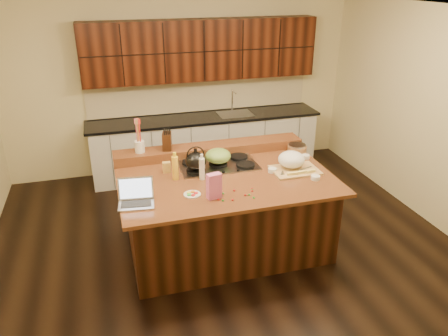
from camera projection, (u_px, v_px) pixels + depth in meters
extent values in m
cube|color=black|center=(225.00, 245.00, 5.32)|extent=(5.50, 5.00, 0.01)
cube|color=silver|center=(225.00, 9.00, 4.20)|extent=(5.50, 5.00, 0.01)
cube|color=beige|center=(181.00, 87.00, 6.96)|extent=(5.50, 0.01, 2.70)
cube|color=beige|center=(344.00, 285.00, 2.57)|extent=(5.50, 0.01, 2.70)
cube|color=beige|center=(436.00, 119.00, 5.46)|extent=(0.01, 5.00, 2.70)
cube|color=black|center=(225.00, 213.00, 5.13)|extent=(2.22, 1.42, 0.88)
cube|color=black|center=(225.00, 178.00, 4.95)|extent=(2.40, 1.60, 0.04)
cube|color=black|center=(210.00, 149.00, 5.53)|extent=(2.40, 0.30, 0.12)
cube|color=gray|center=(218.00, 165.00, 5.20)|extent=(0.92, 0.52, 0.02)
cylinder|color=black|center=(191.00, 162.00, 5.23)|extent=(0.22, 0.22, 0.03)
cylinder|color=black|center=(239.00, 157.00, 5.38)|extent=(0.22, 0.22, 0.03)
cylinder|color=black|center=(196.00, 171.00, 5.00)|extent=(0.22, 0.22, 0.03)
cylinder|color=black|center=(246.00, 165.00, 5.15)|extent=(0.22, 0.22, 0.03)
cylinder|color=black|center=(218.00, 164.00, 5.19)|extent=(0.22, 0.22, 0.03)
cube|color=silver|center=(206.00, 145.00, 7.11)|extent=(3.60, 0.62, 0.90)
cube|color=black|center=(205.00, 118.00, 6.91)|extent=(3.70, 0.66, 0.04)
cube|color=gray|center=(235.00, 114.00, 7.03)|extent=(0.55, 0.42, 0.01)
cylinder|color=gray|center=(232.00, 100.00, 7.12)|extent=(0.02, 0.02, 0.36)
cube|color=black|center=(202.00, 50.00, 6.62)|extent=(3.60, 0.34, 0.90)
cube|color=beige|center=(200.00, 96.00, 7.07)|extent=(3.60, 0.03, 0.50)
ellipsoid|color=black|center=(196.00, 161.00, 4.95)|extent=(0.31, 0.31, 0.21)
ellipsoid|color=olive|center=(218.00, 156.00, 5.15)|extent=(0.37, 0.37, 0.17)
cube|color=#B7B7BC|center=(136.00, 205.00, 4.32)|extent=(0.38, 0.28, 0.02)
cube|color=black|center=(136.00, 204.00, 4.31)|extent=(0.31, 0.18, 0.00)
cube|color=#B7B7BC|center=(136.00, 188.00, 4.37)|extent=(0.36, 0.11, 0.23)
cube|color=silver|center=(136.00, 188.00, 4.37)|extent=(0.32, 0.09, 0.19)
cylinder|color=yellow|center=(175.00, 168.00, 4.81)|extent=(0.08, 0.08, 0.27)
cylinder|color=silver|center=(202.00, 169.00, 4.82)|extent=(0.07, 0.07, 0.25)
cube|color=tan|center=(295.00, 170.00, 5.05)|extent=(0.53, 0.39, 0.02)
ellipsoid|color=white|center=(291.00, 159.00, 5.07)|extent=(0.31, 0.31, 0.19)
cube|color=#EDD872|center=(292.00, 174.00, 4.91)|extent=(0.12, 0.03, 0.03)
cube|color=#EDD872|center=(301.00, 172.00, 4.94)|extent=(0.12, 0.03, 0.03)
cube|color=#EDD872|center=(311.00, 171.00, 4.97)|extent=(0.12, 0.03, 0.03)
cylinder|color=gray|center=(305.00, 168.00, 5.06)|extent=(0.20, 0.08, 0.01)
cylinder|color=white|center=(315.00, 177.00, 4.85)|extent=(0.12, 0.12, 0.04)
cylinder|color=white|center=(305.00, 157.00, 5.40)|extent=(0.12, 0.12, 0.04)
cylinder|color=white|center=(272.00, 170.00, 5.03)|extent=(0.12, 0.12, 0.04)
cylinder|color=#996B3F|center=(297.00, 149.00, 5.57)|extent=(0.31, 0.31, 0.09)
cone|color=silver|center=(283.00, 173.00, 4.93)|extent=(0.09, 0.09, 0.07)
cube|color=#D3639E|center=(214.00, 186.00, 4.41)|extent=(0.16, 0.11, 0.27)
cylinder|color=white|center=(192.00, 194.00, 4.52)|extent=(0.22, 0.22, 0.01)
cube|color=#BD9642|center=(167.00, 167.00, 5.01)|extent=(0.09, 0.07, 0.13)
cylinder|color=white|center=(140.00, 147.00, 5.25)|extent=(0.14, 0.14, 0.14)
cube|color=black|center=(167.00, 141.00, 5.32)|extent=(0.14, 0.19, 0.21)
ellipsoid|color=red|center=(216.00, 194.00, 4.52)|extent=(0.02, 0.02, 0.02)
ellipsoid|color=#198C26|center=(254.00, 198.00, 4.45)|extent=(0.02, 0.02, 0.02)
ellipsoid|color=red|center=(245.00, 195.00, 4.50)|extent=(0.02, 0.02, 0.02)
ellipsoid|color=#198C26|center=(223.00, 201.00, 4.39)|extent=(0.02, 0.02, 0.02)
ellipsoid|color=red|center=(233.00, 200.00, 4.40)|extent=(0.02, 0.02, 0.02)
ellipsoid|color=#198C26|center=(214.00, 194.00, 4.52)|extent=(0.02, 0.02, 0.02)
ellipsoid|color=red|center=(252.00, 189.00, 4.63)|extent=(0.02, 0.02, 0.02)
ellipsoid|color=#198C26|center=(252.00, 190.00, 4.60)|extent=(0.02, 0.02, 0.02)
ellipsoid|color=red|center=(218.00, 199.00, 4.41)|extent=(0.02, 0.02, 0.02)
ellipsoid|color=#198C26|center=(249.00, 195.00, 4.51)|extent=(0.02, 0.02, 0.02)
ellipsoid|color=red|center=(252.00, 191.00, 4.59)|extent=(0.02, 0.02, 0.02)
ellipsoid|color=#198C26|center=(223.00, 193.00, 4.53)|extent=(0.02, 0.02, 0.02)
ellipsoid|color=red|center=(234.00, 190.00, 4.59)|extent=(0.02, 0.02, 0.02)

